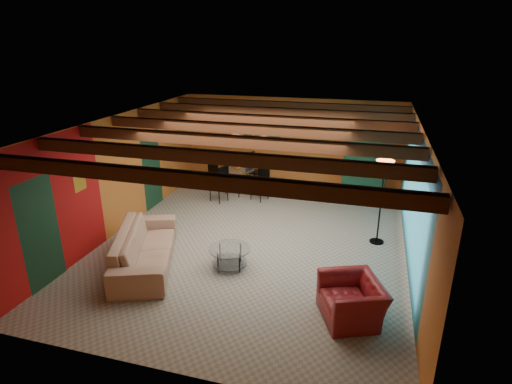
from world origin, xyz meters
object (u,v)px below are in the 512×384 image
(armoire, at_px, (365,163))
(coffee_table, at_px, (230,257))
(potted_plant, at_px, (369,119))
(vase, at_px, (237,155))
(floor_lamp, at_px, (381,203))
(sofa, at_px, (145,247))
(armchair, at_px, (352,300))
(dining_table, at_px, (238,176))

(armoire, bearing_deg, coffee_table, -125.22)
(potted_plant, distance_m, vase, 3.77)
(floor_lamp, relative_size, vase, 9.19)
(sofa, relative_size, floor_lamp, 1.35)
(coffee_table, height_order, armoire, armoire)
(potted_plant, height_order, vase, potted_plant)
(coffee_table, distance_m, potted_plant, 5.74)
(coffee_table, relative_size, vase, 3.99)
(floor_lamp, height_order, potted_plant, potted_plant)
(armchair, xyz_separation_m, coffee_table, (-2.44, 0.98, -0.12))
(vase, bearing_deg, dining_table, 90.00)
(sofa, height_order, potted_plant, potted_plant)
(sofa, distance_m, armchair, 4.14)
(armchair, xyz_separation_m, floor_lamp, (0.39, 2.91, 0.62))
(armchair, xyz_separation_m, vase, (-3.60, 5.06, 0.83))
(armoire, bearing_deg, vase, -177.09)
(dining_table, relative_size, potted_plant, 4.03)
(sofa, xyz_separation_m, dining_table, (0.49, 4.43, 0.15))
(dining_table, height_order, armoire, armoire)
(armchair, distance_m, armoire, 5.84)
(dining_table, bearing_deg, coffee_table, -74.04)
(floor_lamp, bearing_deg, vase, 151.73)
(coffee_table, relative_size, potted_plant, 1.64)
(sofa, relative_size, armchair, 2.51)
(armchair, bearing_deg, armoire, 157.01)
(coffee_table, bearing_deg, vase, 105.96)
(sofa, relative_size, coffee_table, 3.11)
(sofa, height_order, armchair, sofa)
(dining_table, bearing_deg, sofa, -96.36)
(potted_plant, xyz_separation_m, vase, (-3.54, -0.75, -1.08))
(sofa, xyz_separation_m, potted_plant, (4.03, 5.18, 1.86))
(coffee_table, xyz_separation_m, floor_lamp, (2.82, 1.93, 0.74))
(sofa, xyz_separation_m, vase, (0.49, 4.43, 0.79))
(armchair, relative_size, potted_plant, 2.04)
(sofa, height_order, armoire, armoire)
(armchair, distance_m, floor_lamp, 3.00)
(sofa, distance_m, potted_plant, 6.82)
(sofa, xyz_separation_m, coffee_table, (1.66, 0.36, -0.16))
(dining_table, relative_size, vase, 9.78)
(sofa, relative_size, vase, 12.42)
(armoire, height_order, vase, armoire)
(dining_table, relative_size, armoire, 1.03)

